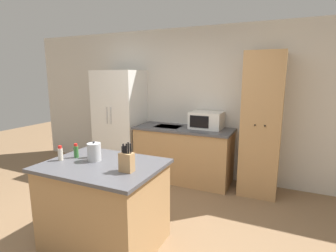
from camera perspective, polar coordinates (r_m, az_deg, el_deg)
ground_plane at (r=3.11m, az=-9.31°, el=-24.41°), size 14.00×14.00×0.00m
wall_back at (r=4.67m, az=6.35°, el=4.85°), size 7.20×0.06×2.60m
refrigerator at (r=5.04m, az=-10.40°, el=1.07°), size 0.84×0.66×1.88m
back_counter at (r=4.54m, az=3.37°, el=-6.05°), size 1.65×0.69×0.92m
pantry_cabinet at (r=4.16m, az=19.74°, el=0.25°), size 0.55×0.61×2.13m
kitchen_island at (r=2.97m, az=-13.70°, el=-16.16°), size 1.21×0.90×0.90m
microwave at (r=4.39m, az=8.35°, el=1.27°), size 0.52×0.40×0.28m
knife_block at (r=2.50m, az=-8.99°, el=-7.64°), size 0.13×0.09×0.29m
spice_bottle_tall_dark at (r=3.06m, az=-19.38°, el=-5.16°), size 0.05×0.05×0.16m
spice_bottle_short_red at (r=3.01m, az=-16.49°, el=-5.21°), size 0.06×0.06×0.16m
spice_bottle_amber_oil at (r=3.02m, az=-22.39°, el=-5.56°), size 0.05×0.05×0.16m
kettle at (r=2.88m, az=-15.77°, el=-5.47°), size 0.14×0.14×0.21m
fire_extinguisher at (r=5.54m, az=-14.91°, el=-6.08°), size 0.13×0.13×0.46m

